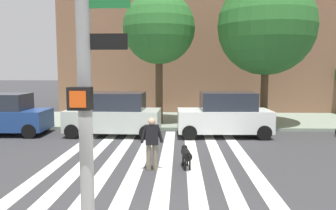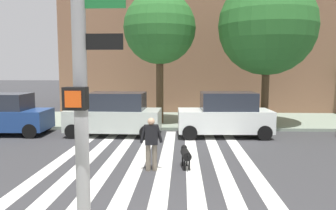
{
  "view_description": "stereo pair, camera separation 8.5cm",
  "coord_description": "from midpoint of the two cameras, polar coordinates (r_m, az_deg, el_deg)",
  "views": [
    {
      "loc": [
        0.18,
        -4.79,
        3.11
      ],
      "look_at": [
        -0.28,
        7.72,
        1.74
      ],
      "focal_mm": 35.36,
      "sensor_mm": 36.0,
      "label": 1
    },
    {
      "loc": [
        0.27,
        -4.79,
        3.11
      ],
      "look_at": [
        -0.28,
        7.72,
        1.74
      ],
      "focal_mm": 35.36,
      "sensor_mm": 36.0,
      "label": 2
    }
  ],
  "objects": [
    {
      "name": "parked_car_behind_first",
      "position": [
        15.67,
        -9.38,
        -1.68
      ],
      "size": [
        4.39,
        2.08,
        2.02
      ],
      "color": "#B6C0B6",
      "rests_on": "ground_plane"
    },
    {
      "name": "crosswalk_stripes",
      "position": [
        11.15,
        -2.95,
        -9.95
      ],
      "size": [
        6.75,
        11.16,
        0.01
      ],
      "color": "silver",
      "rests_on": "ground_plane"
    },
    {
      "name": "parked_car_third_in_line",
      "position": [
        15.49,
        9.61,
        -1.75
      ],
      "size": [
        4.29,
        2.06,
        2.05
      ],
      "color": "silver",
      "rests_on": "ground_plane"
    },
    {
      "name": "ground_plane",
      "position": [
        11.11,
        0.88,
        -10.03
      ],
      "size": [
        160.0,
        160.0,
        0.0
      ],
      "primitive_type": "plane",
      "color": "#353538"
    },
    {
      "name": "dog_on_leash",
      "position": [
        10.54,
        2.92,
        -8.43
      ],
      "size": [
        0.35,
        1.11,
        0.65
      ],
      "color": "black",
      "rests_on": "ground_plane"
    },
    {
      "name": "street_tree_nearest",
      "position": [
        18.23,
        -1.71,
        13.03
      ],
      "size": [
        3.89,
        3.89,
        7.1
      ],
      "color": "#4C3823",
      "rests_on": "sidewalk_far"
    },
    {
      "name": "sidewalk_far",
      "position": [
        19.78,
        1.44,
        -2.6
      ],
      "size": [
        80.0,
        6.0,
        0.15
      ],
      "primitive_type": "cube",
      "color": "gray",
      "rests_on": "ground_plane"
    },
    {
      "name": "pedestrian_dog_walker",
      "position": [
        10.14,
        -3.04,
        -6.22
      ],
      "size": [
        0.71,
        0.29,
        1.64
      ],
      "color": "#6B6051",
      "rests_on": "ground_plane"
    },
    {
      "name": "traffic_light_pole",
      "position": [
        4.33,
        -15.07,
        11.49
      ],
      "size": [
        0.74,
        0.46,
        5.8
      ],
      "color": "gray",
      "rests_on": "sidewalk_near"
    },
    {
      "name": "street_tree_middle",
      "position": [
        18.28,
        16.46,
        12.84
      ],
      "size": [
        5.05,
        5.05,
        7.69
      ],
      "color": "#4C3823",
      "rests_on": "sidewalk_far"
    }
  ]
}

